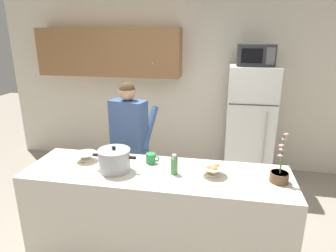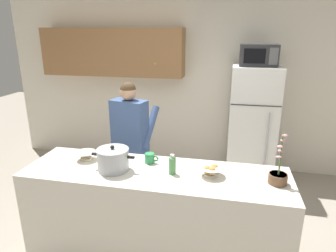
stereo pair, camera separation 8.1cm
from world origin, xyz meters
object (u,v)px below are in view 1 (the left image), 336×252
microwave (255,55)px  potted_orchid (280,175)px  empty_bowl (86,156)px  bottle_near_edge (174,164)px  cooking_pot (114,160)px  person_near_pot (130,134)px  coffee_mug (151,158)px  bread_bowl (213,170)px  refrigerator (249,125)px

microwave → potted_orchid: microwave is taller
empty_bowl → bottle_near_edge: bearing=-7.6°
cooking_pot → bottle_near_edge: 0.53m
microwave → person_near_pot: bearing=-142.6°
cooking_pot → coffee_mug: (0.28, 0.21, -0.05)m
person_near_pot → bread_bowl: bearing=-36.7°
person_near_pot → cooking_pot: (0.12, -0.79, 0.04)m
person_near_pot → potted_orchid: 1.69m
potted_orchid → cooking_pot: bearing=-178.2°
refrigerator → bottle_near_edge: refrigerator is taller
coffee_mug → potted_orchid: potted_orchid is taller
bread_bowl → empty_bowl: size_ratio=1.06×
refrigerator → bottle_near_edge: 2.03m
refrigerator → potted_orchid: size_ratio=3.88×
person_near_pot → bread_bowl: size_ratio=7.45×
cooking_pot → bread_bowl: 0.86m
person_near_pot → bottle_near_edge: 0.99m
coffee_mug → empty_bowl: 0.63m
refrigerator → bread_bowl: bearing=-103.7°
refrigerator → bottle_near_edge: (-0.78, -1.86, 0.17)m
refrigerator → person_near_pot: 1.81m
microwave → bottle_near_edge: microwave is taller
person_near_pot → empty_bowl: size_ratio=7.88×
refrigerator → potted_orchid: bearing=-87.1°
cooking_pot → bread_bowl: cooking_pot is taller
refrigerator → coffee_mug: (-1.03, -1.69, 0.13)m
bread_bowl → empty_bowl: (-1.20, 0.08, -0.00)m
empty_bowl → bottle_near_edge: size_ratio=1.11×
refrigerator → coffee_mug: size_ratio=12.75×
microwave → bread_bowl: microwave is taller
microwave → bread_bowl: 2.04m
cooking_pot → potted_orchid: size_ratio=0.92×
microwave → cooking_pot: 2.42m
cooking_pot → potted_orchid: (1.40, 0.04, -0.03)m
refrigerator → cooking_pot: refrigerator is taller
cooking_pot → empty_bowl: (-0.35, 0.15, -0.05)m
person_near_pot → refrigerator: bearing=37.9°
person_near_pot → bottle_near_edge: size_ratio=8.74×
person_near_pot → bottle_near_edge: person_near_pot is taller
potted_orchid → refrigerator: bearing=92.9°
person_near_pot → coffee_mug: size_ratio=12.08×
bottle_near_edge → person_near_pot: bearing=130.4°
bottle_near_edge → bread_bowl: bearing=5.4°
microwave → person_near_pot: size_ratio=0.30×
bread_bowl → coffee_mug: bearing=166.1°
cooking_pot → coffee_mug: 0.35m
microwave → potted_orchid: size_ratio=1.12×
cooking_pot → potted_orchid: 1.40m
coffee_mug → bottle_near_edge: bottle_near_edge is taller
person_near_pot → potted_orchid: size_ratio=3.68×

